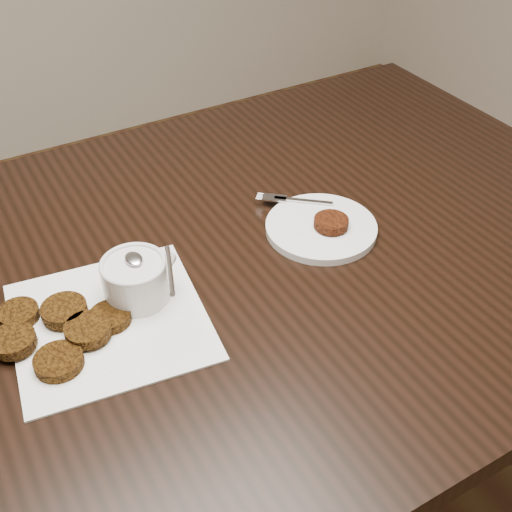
{
  "coord_description": "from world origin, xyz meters",
  "views": [
    {
      "loc": [
        -0.29,
        -0.6,
        1.41
      ],
      "look_at": [
        0.09,
        0.05,
        0.8
      ],
      "focal_mm": 45.04,
      "sensor_mm": 36.0,
      "label": 1
    }
  ],
  "objects_px": {
    "table": "(225,406)",
    "plate_with_patty": "(321,224)",
    "napkin": "(110,321)",
    "sauce_ramekin": "(133,262)"
  },
  "relations": [
    {
      "from": "table",
      "to": "plate_with_patty",
      "type": "bearing_deg",
      "value": -4.63
    },
    {
      "from": "table",
      "to": "napkin",
      "type": "height_order",
      "value": "napkin"
    },
    {
      "from": "napkin",
      "to": "plate_with_patty",
      "type": "height_order",
      "value": "plate_with_patty"
    },
    {
      "from": "napkin",
      "to": "plate_with_patty",
      "type": "relative_size",
      "value": 1.42
    },
    {
      "from": "napkin",
      "to": "plate_with_patty",
      "type": "xyz_separation_m",
      "value": [
        0.39,
        0.03,
        0.01
      ]
    },
    {
      "from": "table",
      "to": "sauce_ramekin",
      "type": "distance_m",
      "value": 0.47
    },
    {
      "from": "table",
      "to": "napkin",
      "type": "relative_size",
      "value": 5.61
    },
    {
      "from": "napkin",
      "to": "sauce_ramekin",
      "type": "xyz_separation_m",
      "value": [
        0.06,
        0.03,
        0.07
      ]
    },
    {
      "from": "table",
      "to": "sauce_ramekin",
      "type": "relative_size",
      "value": 11.33
    },
    {
      "from": "napkin",
      "to": "plate_with_patty",
      "type": "bearing_deg",
      "value": 4.19
    }
  ]
}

